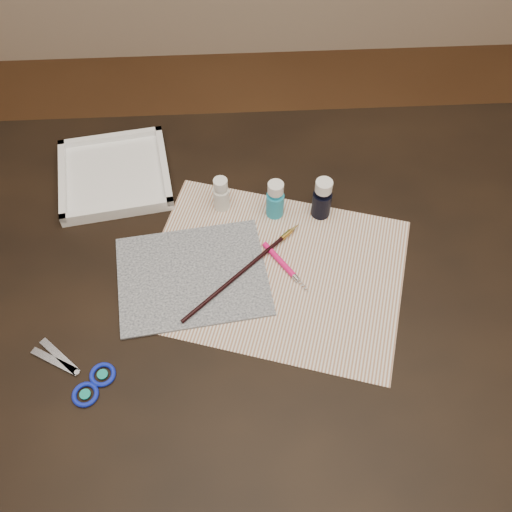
{
  "coord_description": "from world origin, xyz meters",
  "views": [
    {
      "loc": [
        -0.03,
        -0.6,
        1.64
      ],
      "look_at": [
        0.0,
        0.0,
        0.8
      ],
      "focal_mm": 40.0,
      "sensor_mm": 36.0,
      "label": 1
    }
  ],
  "objects_px": {
    "scissors": "(68,371)",
    "canvas": "(192,276)",
    "paint_bottle_white": "(221,194)",
    "palette_tray": "(114,174)",
    "paper": "(275,271)",
    "paint_bottle_navy": "(322,198)",
    "paint_bottle_cyan": "(275,199)"
  },
  "relations": [
    {
      "from": "paper",
      "to": "paint_bottle_navy",
      "type": "distance_m",
      "value": 0.18
    },
    {
      "from": "paper",
      "to": "paint_bottle_navy",
      "type": "bearing_deg",
      "value": 53.21
    },
    {
      "from": "paint_bottle_white",
      "to": "paint_bottle_cyan",
      "type": "distance_m",
      "value": 0.11
    },
    {
      "from": "palette_tray",
      "to": "paint_bottle_navy",
      "type": "bearing_deg",
      "value": -15.8
    },
    {
      "from": "paint_bottle_cyan",
      "to": "scissors",
      "type": "bearing_deg",
      "value": -138.69
    },
    {
      "from": "canvas",
      "to": "paint_bottle_cyan",
      "type": "relative_size",
      "value": 3.17
    },
    {
      "from": "paper",
      "to": "palette_tray",
      "type": "height_order",
      "value": "palette_tray"
    },
    {
      "from": "paint_bottle_cyan",
      "to": "scissors",
      "type": "height_order",
      "value": "paint_bottle_cyan"
    },
    {
      "from": "canvas",
      "to": "palette_tray",
      "type": "relative_size",
      "value": 1.22
    },
    {
      "from": "paint_bottle_navy",
      "to": "paint_bottle_white",
      "type": "bearing_deg",
      "value": 171.7
    },
    {
      "from": "paint_bottle_navy",
      "to": "palette_tray",
      "type": "height_order",
      "value": "paint_bottle_navy"
    },
    {
      "from": "canvas",
      "to": "scissors",
      "type": "bearing_deg",
      "value": -138.77
    },
    {
      "from": "paint_bottle_navy",
      "to": "palette_tray",
      "type": "xyz_separation_m",
      "value": [
        -0.42,
        0.12,
        -0.03
      ]
    },
    {
      "from": "paint_bottle_white",
      "to": "paint_bottle_cyan",
      "type": "relative_size",
      "value": 0.9
    },
    {
      "from": "canvas",
      "to": "paint_bottle_white",
      "type": "xyz_separation_m",
      "value": [
        0.06,
        0.17,
        0.04
      ]
    },
    {
      "from": "palette_tray",
      "to": "scissors",
      "type": "bearing_deg",
      "value": -95.17
    },
    {
      "from": "paint_bottle_white",
      "to": "palette_tray",
      "type": "xyz_separation_m",
      "value": [
        -0.23,
        0.09,
        -0.03
      ]
    },
    {
      "from": "canvas",
      "to": "palette_tray",
      "type": "bearing_deg",
      "value": 122.63
    },
    {
      "from": "paint_bottle_cyan",
      "to": "paint_bottle_navy",
      "type": "bearing_deg",
      "value": -3.2
    },
    {
      "from": "paint_bottle_cyan",
      "to": "paint_bottle_white",
      "type": "bearing_deg",
      "value": 167.37
    },
    {
      "from": "canvas",
      "to": "paint_bottle_navy",
      "type": "relative_size",
      "value": 2.96
    },
    {
      "from": "paper",
      "to": "paint_bottle_cyan",
      "type": "relative_size",
      "value": 5.44
    },
    {
      "from": "paper",
      "to": "paint_bottle_white",
      "type": "relative_size",
      "value": 6.04
    },
    {
      "from": "canvas",
      "to": "paint_bottle_navy",
      "type": "height_order",
      "value": "paint_bottle_navy"
    },
    {
      "from": "paint_bottle_navy",
      "to": "scissors",
      "type": "xyz_separation_m",
      "value": [
        -0.46,
        -0.32,
        -0.04
      ]
    },
    {
      "from": "paint_bottle_white",
      "to": "paint_bottle_navy",
      "type": "distance_m",
      "value": 0.2
    },
    {
      "from": "scissors",
      "to": "canvas",
      "type": "bearing_deg",
      "value": -109.36
    },
    {
      "from": "palette_tray",
      "to": "canvas",
      "type": "bearing_deg",
      "value": -57.37
    },
    {
      "from": "paint_bottle_cyan",
      "to": "palette_tray",
      "type": "xyz_separation_m",
      "value": [
        -0.33,
        0.11,
        -0.03
      ]
    },
    {
      "from": "palette_tray",
      "to": "paint_bottle_white",
      "type": "bearing_deg",
      "value": -21.99
    },
    {
      "from": "paint_bottle_white",
      "to": "paint_bottle_cyan",
      "type": "bearing_deg",
      "value": -12.63
    },
    {
      "from": "paint_bottle_navy",
      "to": "scissors",
      "type": "distance_m",
      "value": 0.57
    }
  ]
}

